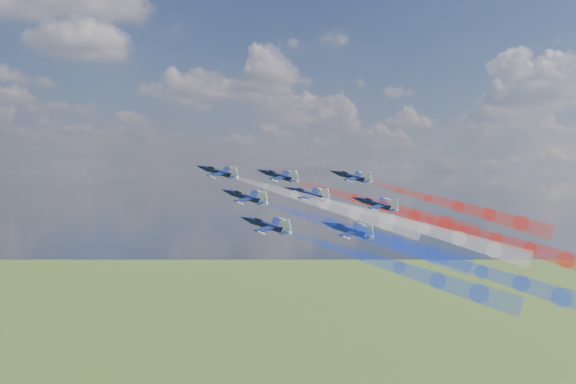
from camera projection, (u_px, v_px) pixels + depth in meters
jet_lead at (219, 172)px, 171.81m from camera, size 16.22×16.70×8.92m
trail_lead at (324, 204)px, 161.16m from camera, size 33.65×38.97×17.22m
jet_inner_left at (246, 197)px, 158.33m from camera, size 16.22×16.70×8.92m
trail_inner_left at (363, 233)px, 147.68m from camera, size 33.65×38.97×17.22m
jet_inner_right at (279, 176)px, 179.25m from camera, size 16.22×16.70×8.92m
trail_inner_right at (384, 206)px, 168.60m from camera, size 33.65×38.97×17.22m
jet_outer_left at (267, 226)px, 143.64m from camera, size 16.22×16.70×8.92m
trail_outer_left at (399, 268)px, 132.99m from camera, size 33.65×38.97×17.22m
jet_center_third at (308, 194)px, 164.81m from camera, size 16.22×16.70×8.92m
trail_center_third at (425, 229)px, 154.16m from camera, size 33.65×38.97×17.22m
jet_outer_right at (352, 177)px, 184.46m from camera, size 16.22×16.70×8.92m
trail_outer_right at (458, 206)px, 173.81m from camera, size 33.65×38.97×17.22m
jet_rear_left at (349, 231)px, 149.55m from camera, size 16.22×16.70×8.92m
trail_rear_left at (482, 271)px, 138.90m from camera, size 33.65×38.97×17.22m
jet_rear_right at (377, 204)px, 168.09m from camera, size 16.22×16.70×8.92m
trail_rear_right at (495, 239)px, 157.44m from camera, size 33.65×38.97×17.22m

